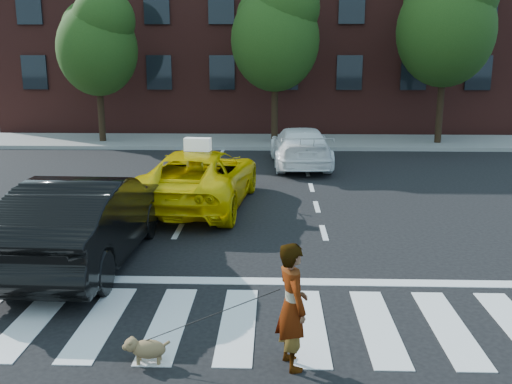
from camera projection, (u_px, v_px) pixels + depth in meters
ground at (238, 324)px, 8.19m from camera, size 120.00×120.00×0.00m
crosswalk at (238, 324)px, 8.19m from camera, size 13.00×2.40×0.01m
stop_line at (244, 281)px, 9.75m from camera, size 12.00×0.30×0.01m
sidewalk_far at (263, 142)px, 25.19m from camera, size 30.00×4.00×0.15m
building at (266, 14)px, 31.10m from camera, size 26.00×10.00×12.00m
tree_left at (97, 39)px, 23.91m from camera, size 3.39×3.38×6.50m
tree_mid at (276, 29)px, 23.57m from camera, size 3.69×3.69×7.10m
tree_right at (447, 18)px, 23.25m from camera, size 4.00×4.00×7.70m
taxi at (200, 178)px, 14.54m from camera, size 2.93×5.47×1.46m
black_sedan at (87, 219)px, 10.53m from camera, size 1.89×5.05×1.65m
white_suv at (300, 147)px, 19.80m from camera, size 2.18×4.82×1.37m
woman at (292, 306)px, 6.91m from camera, size 0.55×0.68×1.60m
dog at (145, 348)px, 7.11m from camera, size 0.60×0.25×0.34m
taxi_sign at (198, 144)px, 14.14m from camera, size 0.67×0.34×0.32m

